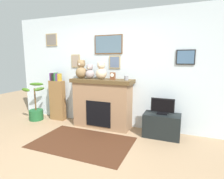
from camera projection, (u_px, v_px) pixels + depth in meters
ground_plane at (59, 166)px, 2.69m from camera, size 12.00×12.00×0.00m
back_wall at (110, 70)px, 4.31m from camera, size 5.20×0.15×2.60m
fireplace at (102, 103)px, 4.19m from camera, size 1.42×0.51×1.11m
bookshelf at (57, 98)px, 4.70m from camera, size 0.40×0.16×1.22m
potted_plant at (36, 109)px, 4.70m from camera, size 0.47×0.57×0.95m
tv_stand at (162, 125)px, 3.68m from camera, size 0.72×0.40×0.47m
television at (163, 107)px, 3.62m from camera, size 0.45×0.14×0.32m
area_rug at (83, 142)px, 3.46m from camera, size 1.83×1.16×0.01m
candle_jar at (126, 78)px, 3.87m from camera, size 0.09×0.09×0.09m
mantel_clock at (113, 76)px, 3.98m from camera, size 0.10×0.08×0.16m
teddy_bear_grey at (81, 70)px, 4.25m from camera, size 0.27×0.27×0.43m
teddy_bear_brown at (90, 72)px, 4.17m from camera, size 0.21×0.21×0.33m
teddy_bear_cream at (101, 71)px, 4.06m from camera, size 0.24×0.24×0.39m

